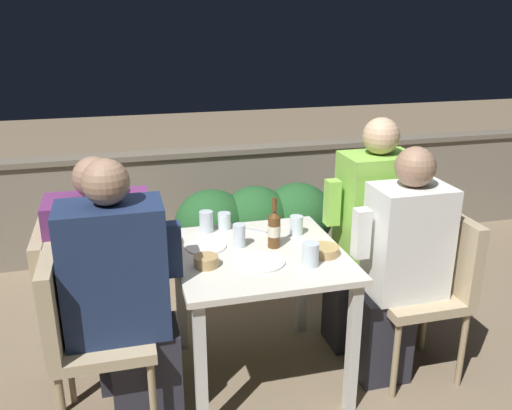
{
  "coord_description": "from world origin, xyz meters",
  "views": [
    {
      "loc": [
        -0.61,
        -2.3,
        1.79
      ],
      "look_at": [
        0.0,
        0.06,
        0.92
      ],
      "focal_mm": 38.0,
      "sensor_mm": 36.0,
      "label": 1
    }
  ],
  "objects_px": {
    "chair_left_near": "(81,324)",
    "chair_right_near": "(432,277)",
    "person_navy_jumper": "(125,299)",
    "person_purple_stripe": "(112,277)",
    "chair_right_far": "(398,253)",
    "beer_bottle": "(274,229)",
    "person_green_blouse": "(368,235)",
    "chair_left_far": "(71,294)",
    "person_white_polo": "(399,267)"
  },
  "relations": [
    {
      "from": "chair_left_near",
      "to": "person_purple_stripe",
      "type": "distance_m",
      "value": 0.33
    },
    {
      "from": "person_purple_stripe",
      "to": "person_white_polo",
      "type": "height_order",
      "value": "person_white_polo"
    },
    {
      "from": "chair_left_near",
      "to": "chair_right_near",
      "type": "height_order",
      "value": "same"
    },
    {
      "from": "person_white_polo",
      "to": "person_green_blouse",
      "type": "height_order",
      "value": "person_green_blouse"
    },
    {
      "from": "person_navy_jumper",
      "to": "chair_right_far",
      "type": "xyz_separation_m",
      "value": [
        1.49,
        0.33,
        -0.1
      ]
    },
    {
      "from": "chair_left_near",
      "to": "person_white_polo",
      "type": "relative_size",
      "value": 0.71
    },
    {
      "from": "chair_right_far",
      "to": "chair_right_near",
      "type": "bearing_deg",
      "value": -86.09
    },
    {
      "from": "person_navy_jumper",
      "to": "person_purple_stripe",
      "type": "relative_size",
      "value": 1.05
    },
    {
      "from": "person_white_polo",
      "to": "chair_right_far",
      "type": "xyz_separation_m",
      "value": [
        0.17,
        0.31,
        -0.08
      ]
    },
    {
      "from": "chair_left_far",
      "to": "chair_right_near",
      "type": "bearing_deg",
      "value": -9.03
    },
    {
      "from": "chair_left_far",
      "to": "person_green_blouse",
      "type": "relative_size",
      "value": 0.66
    },
    {
      "from": "chair_right_near",
      "to": "person_green_blouse",
      "type": "distance_m",
      "value": 0.4
    },
    {
      "from": "chair_right_far",
      "to": "person_white_polo",
      "type": "bearing_deg",
      "value": -119.0
    },
    {
      "from": "chair_left_near",
      "to": "chair_left_far",
      "type": "bearing_deg",
      "value": 101.16
    },
    {
      "from": "person_navy_jumper",
      "to": "chair_left_far",
      "type": "xyz_separation_m",
      "value": [
        -0.25,
        0.29,
        -0.1
      ]
    },
    {
      "from": "chair_left_far",
      "to": "person_purple_stripe",
      "type": "xyz_separation_m",
      "value": [
        0.2,
        0.0,
        0.06
      ]
    },
    {
      "from": "person_purple_stripe",
      "to": "chair_right_near",
      "type": "distance_m",
      "value": 1.59
    },
    {
      "from": "chair_left_far",
      "to": "person_purple_stripe",
      "type": "bearing_deg",
      "value": 0.0
    },
    {
      "from": "person_white_polo",
      "to": "beer_bottle",
      "type": "xyz_separation_m",
      "value": [
        -0.58,
        0.19,
        0.19
      ]
    },
    {
      "from": "person_navy_jumper",
      "to": "person_white_polo",
      "type": "xyz_separation_m",
      "value": [
        1.31,
        0.01,
        -0.01
      ]
    },
    {
      "from": "person_navy_jumper",
      "to": "chair_right_near",
      "type": "distance_m",
      "value": 1.51
    },
    {
      "from": "person_purple_stripe",
      "to": "chair_right_far",
      "type": "bearing_deg",
      "value": 1.27
    },
    {
      "from": "person_purple_stripe",
      "to": "chair_right_far",
      "type": "xyz_separation_m",
      "value": [
        1.54,
        0.03,
        -0.06
      ]
    },
    {
      "from": "person_green_blouse",
      "to": "beer_bottle",
      "type": "bearing_deg",
      "value": -167.83
    },
    {
      "from": "chair_left_far",
      "to": "person_white_polo",
      "type": "relative_size",
      "value": 0.71
    },
    {
      "from": "chair_left_near",
      "to": "person_white_polo",
      "type": "height_order",
      "value": "person_white_polo"
    },
    {
      "from": "chair_left_near",
      "to": "chair_right_near",
      "type": "xyz_separation_m",
      "value": [
        1.7,
        0.01,
        0.0
      ]
    },
    {
      "from": "beer_bottle",
      "to": "person_purple_stripe",
      "type": "bearing_deg",
      "value": 173.6
    },
    {
      "from": "chair_left_near",
      "to": "chair_right_near",
      "type": "relative_size",
      "value": 1.0
    },
    {
      "from": "chair_left_far",
      "to": "person_purple_stripe",
      "type": "height_order",
      "value": "person_purple_stripe"
    },
    {
      "from": "chair_left_near",
      "to": "person_green_blouse",
      "type": "xyz_separation_m",
      "value": [
        1.49,
        0.33,
        0.12
      ]
    },
    {
      "from": "chair_right_near",
      "to": "person_green_blouse",
      "type": "height_order",
      "value": "person_green_blouse"
    },
    {
      "from": "person_white_polo",
      "to": "chair_left_near",
      "type": "bearing_deg",
      "value": -179.56
    },
    {
      "from": "person_purple_stripe",
      "to": "person_white_polo",
      "type": "xyz_separation_m",
      "value": [
        1.37,
        -0.28,
        0.02
      ]
    },
    {
      "from": "person_white_polo",
      "to": "chair_right_near",
      "type": "bearing_deg",
      "value": 0.0
    },
    {
      "from": "chair_right_far",
      "to": "person_purple_stripe",
      "type": "bearing_deg",
      "value": -178.73
    },
    {
      "from": "chair_left_near",
      "to": "person_green_blouse",
      "type": "relative_size",
      "value": 0.66
    },
    {
      "from": "person_purple_stripe",
      "to": "chair_right_near",
      "type": "bearing_deg",
      "value": -10.14
    },
    {
      "from": "chair_left_near",
      "to": "person_purple_stripe",
      "type": "relative_size",
      "value": 0.72
    },
    {
      "from": "person_purple_stripe",
      "to": "person_green_blouse",
      "type": "distance_m",
      "value": 1.35
    },
    {
      "from": "chair_right_near",
      "to": "chair_right_far",
      "type": "relative_size",
      "value": 1.0
    },
    {
      "from": "chair_left_far",
      "to": "chair_left_near",
      "type": "bearing_deg",
      "value": -78.84
    },
    {
      "from": "chair_left_near",
      "to": "person_navy_jumper",
      "type": "relative_size",
      "value": 0.69
    },
    {
      "from": "chair_right_far",
      "to": "beer_bottle",
      "type": "distance_m",
      "value": 0.81
    },
    {
      "from": "chair_left_near",
      "to": "chair_left_far",
      "type": "height_order",
      "value": "same"
    },
    {
      "from": "person_white_polo",
      "to": "chair_right_far",
      "type": "height_order",
      "value": "person_white_polo"
    },
    {
      "from": "person_green_blouse",
      "to": "beer_bottle",
      "type": "xyz_separation_m",
      "value": [
        -0.57,
        -0.12,
        0.14
      ]
    },
    {
      "from": "person_purple_stripe",
      "to": "beer_bottle",
      "type": "xyz_separation_m",
      "value": [
        0.78,
        -0.09,
        0.21
      ]
    },
    {
      "from": "person_white_polo",
      "to": "chair_right_far",
      "type": "bearing_deg",
      "value": 61.0
    },
    {
      "from": "chair_right_far",
      "to": "beer_bottle",
      "type": "xyz_separation_m",
      "value": [
        -0.76,
        -0.12,
        0.27
      ]
    }
  ]
}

